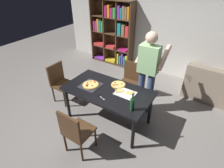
{
  "coord_description": "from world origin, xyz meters",
  "views": [
    {
      "loc": [
        1.54,
        -2.25,
        2.65
      ],
      "look_at": [
        0.0,
        0.15,
        0.8
      ],
      "focal_mm": 28.49,
      "sensor_mm": 36.0,
      "label": 1
    }
  ],
  "objects_px": {
    "chair_left_end": "(60,81)",
    "wine_bottle": "(132,104)",
    "dining_table": "(108,93)",
    "second_pizza_plain": "(118,85)",
    "pepperoni_pizza_on_tray": "(91,85)",
    "person_serving_pizza": "(148,70)",
    "kitchen_scissors": "(100,96)",
    "couch": "(224,90)",
    "bookshelf": "(113,33)",
    "chair_far_side": "(130,79)",
    "chair_near_camera": "(75,131)"
  },
  "relations": [
    {
      "from": "chair_near_camera",
      "to": "chair_left_end",
      "type": "xyz_separation_m",
      "value": [
        -1.31,
        0.93,
        0.0
      ]
    },
    {
      "from": "chair_near_camera",
      "to": "couch",
      "type": "relative_size",
      "value": 0.52
    },
    {
      "from": "dining_table",
      "to": "second_pizza_plain",
      "type": "xyz_separation_m",
      "value": [
        0.08,
        0.25,
        0.09
      ]
    },
    {
      "from": "dining_table",
      "to": "kitchen_scissors",
      "type": "height_order",
      "value": "kitchen_scissors"
    },
    {
      "from": "chair_far_side",
      "to": "couch",
      "type": "bearing_deg",
      "value": 29.21
    },
    {
      "from": "chair_near_camera",
      "to": "wine_bottle",
      "type": "bearing_deg",
      "value": 46.32
    },
    {
      "from": "bookshelf",
      "to": "chair_near_camera",
      "type": "bearing_deg",
      "value": -67.37
    },
    {
      "from": "wine_bottle",
      "to": "kitchen_scissors",
      "type": "relative_size",
      "value": 1.59
    },
    {
      "from": "chair_left_end",
      "to": "kitchen_scissors",
      "type": "relative_size",
      "value": 4.54
    },
    {
      "from": "couch",
      "to": "chair_left_end",
      "type": "bearing_deg",
      "value": -148.23
    },
    {
      "from": "chair_left_end",
      "to": "second_pizza_plain",
      "type": "xyz_separation_m",
      "value": [
        1.39,
        0.25,
        0.25
      ]
    },
    {
      "from": "couch",
      "to": "bookshelf",
      "type": "relative_size",
      "value": 0.89
    },
    {
      "from": "person_serving_pizza",
      "to": "pepperoni_pizza_on_tray",
      "type": "height_order",
      "value": "person_serving_pizza"
    },
    {
      "from": "chair_near_camera",
      "to": "couch",
      "type": "distance_m",
      "value": 3.48
    },
    {
      "from": "couch",
      "to": "chair_far_side",
      "type": "bearing_deg",
      "value": -150.79
    },
    {
      "from": "bookshelf",
      "to": "second_pizza_plain",
      "type": "bearing_deg",
      "value": -55.62
    },
    {
      "from": "chair_near_camera",
      "to": "pepperoni_pizza_on_tray",
      "type": "distance_m",
      "value": 0.97
    },
    {
      "from": "second_pizza_plain",
      "to": "pepperoni_pizza_on_tray",
      "type": "bearing_deg",
      "value": -145.44
    },
    {
      "from": "pepperoni_pizza_on_tray",
      "to": "kitchen_scissors",
      "type": "relative_size",
      "value": 1.87
    },
    {
      "from": "wine_bottle",
      "to": "kitchen_scissors",
      "type": "distance_m",
      "value": 0.65
    },
    {
      "from": "chair_near_camera",
      "to": "person_serving_pizza",
      "type": "distance_m",
      "value": 1.77
    },
    {
      "from": "wine_bottle",
      "to": "couch",
      "type": "bearing_deg",
      "value": 60.69
    },
    {
      "from": "chair_far_side",
      "to": "bookshelf",
      "type": "xyz_separation_m",
      "value": [
        -1.38,
        1.45,
        0.47
      ]
    },
    {
      "from": "dining_table",
      "to": "kitchen_scissors",
      "type": "bearing_deg",
      "value": -90.27
    },
    {
      "from": "wine_bottle",
      "to": "pepperoni_pizza_on_tray",
      "type": "bearing_deg",
      "value": 168.71
    },
    {
      "from": "person_serving_pizza",
      "to": "second_pizza_plain",
      "type": "height_order",
      "value": "person_serving_pizza"
    },
    {
      "from": "dining_table",
      "to": "pepperoni_pizza_on_tray",
      "type": "height_order",
      "value": "pepperoni_pizza_on_tray"
    },
    {
      "from": "person_serving_pizza",
      "to": "dining_table",
      "type": "bearing_deg",
      "value": -124.25
    },
    {
      "from": "couch",
      "to": "wine_bottle",
      "type": "bearing_deg",
      "value": -119.31
    },
    {
      "from": "couch",
      "to": "kitchen_scissors",
      "type": "distance_m",
      "value": 2.96
    },
    {
      "from": "pepperoni_pizza_on_tray",
      "to": "kitchen_scissors",
      "type": "bearing_deg",
      "value": -27.3
    },
    {
      "from": "dining_table",
      "to": "chair_far_side",
      "type": "bearing_deg",
      "value": 90.0
    },
    {
      "from": "kitchen_scissors",
      "to": "pepperoni_pizza_on_tray",
      "type": "bearing_deg",
      "value": 152.7
    },
    {
      "from": "bookshelf",
      "to": "pepperoni_pizza_on_tray",
      "type": "bearing_deg",
      "value": -67.32
    },
    {
      "from": "chair_left_end",
      "to": "wine_bottle",
      "type": "distance_m",
      "value": 2.0
    },
    {
      "from": "chair_left_end",
      "to": "bookshelf",
      "type": "relative_size",
      "value": 0.46
    },
    {
      "from": "dining_table",
      "to": "chair_near_camera",
      "type": "relative_size",
      "value": 1.83
    },
    {
      "from": "pepperoni_pizza_on_tray",
      "to": "second_pizza_plain",
      "type": "xyz_separation_m",
      "value": [
        0.44,
        0.3,
        -0.0
      ]
    },
    {
      "from": "person_serving_pizza",
      "to": "bookshelf",
      "type": "bearing_deg",
      "value": 137.97
    },
    {
      "from": "chair_left_end",
      "to": "pepperoni_pizza_on_tray",
      "type": "bearing_deg",
      "value": -3.49
    },
    {
      "from": "wine_bottle",
      "to": "kitchen_scissors",
      "type": "height_order",
      "value": "wine_bottle"
    },
    {
      "from": "chair_far_side",
      "to": "chair_left_end",
      "type": "bearing_deg",
      "value": -144.76
    },
    {
      "from": "couch",
      "to": "person_serving_pizza",
      "type": "bearing_deg",
      "value": -137.89
    },
    {
      "from": "couch",
      "to": "pepperoni_pizza_on_tray",
      "type": "bearing_deg",
      "value": -137.83
    },
    {
      "from": "chair_far_side",
      "to": "kitchen_scissors",
      "type": "distance_m",
      "value": 1.19
    },
    {
      "from": "dining_table",
      "to": "couch",
      "type": "bearing_deg",
      "value": 46.31
    },
    {
      "from": "dining_table",
      "to": "pepperoni_pizza_on_tray",
      "type": "relative_size",
      "value": 4.45
    },
    {
      "from": "chair_near_camera",
      "to": "chair_far_side",
      "type": "bearing_deg",
      "value": 90.0
    },
    {
      "from": "bookshelf",
      "to": "wine_bottle",
      "type": "height_order",
      "value": "bookshelf"
    },
    {
      "from": "wine_bottle",
      "to": "person_serving_pizza",
      "type": "bearing_deg",
      "value": 99.32
    }
  ]
}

